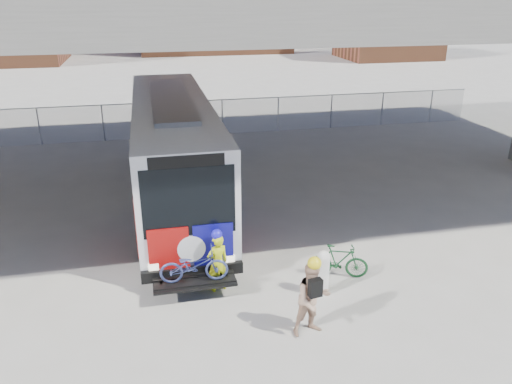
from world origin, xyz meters
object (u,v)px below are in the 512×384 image
object	(u,v)px
cyclist_tan	(313,298)
bike_parked	(339,261)
cyclist_hivis	(218,261)
bollard	(323,271)
bus	(173,142)

from	to	relation	value
cyclist_tan	bike_parked	world-z (taller)	cyclist_tan
cyclist_hivis	bollard	bearing A→B (deg)	146.23
bus	cyclist_tan	size ratio (longest dim) A/B	6.82
bollard	bike_parked	distance (m)	0.99
bus	bollard	size ratio (longest dim) A/B	10.76
bus	cyclist_tan	world-z (taller)	bus
bus	bollard	xyz separation A→B (m)	(3.10, -7.07, -1.47)
bollard	cyclist_tan	xyz separation A→B (m)	(-0.74, -1.40, 0.25)
cyclist_hivis	bus	bearing A→B (deg)	-101.76
bus	cyclist_hivis	world-z (taller)	bus
bus	cyclist_hivis	distance (m)	6.49
bus	bike_parked	size ratio (longest dim) A/B	8.44
bike_parked	bus	bearing A→B (deg)	51.18
bus	bollard	world-z (taller)	bus
bollard	bus	bearing A→B (deg)	113.66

